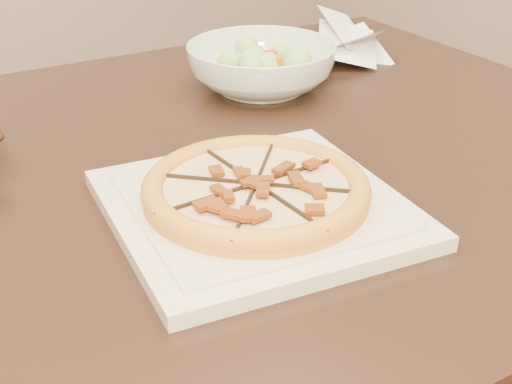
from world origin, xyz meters
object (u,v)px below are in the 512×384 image
dining_table (129,241)px  pizza (256,189)px  plate (256,207)px  salad_bowl (261,68)px

dining_table → pizza: bearing=-67.0°
plate → dining_table: bearing=113.0°
pizza → salad_bowl: size_ratio=1.05×
dining_table → pizza: size_ratio=6.46×
dining_table → plate: plate is taller
pizza → plate: bearing=-17.5°
plate → salad_bowl: salad_bowl is taller
dining_table → salad_bowl: bearing=23.7°
plate → pizza: (-0.00, 0.00, 0.02)m
dining_table → plate: (0.07, -0.17, 0.10)m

